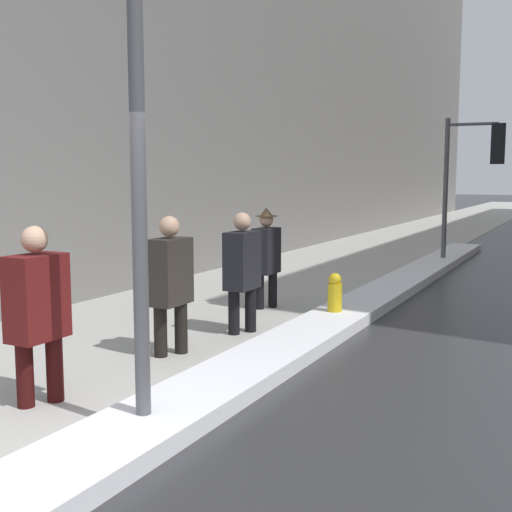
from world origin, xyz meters
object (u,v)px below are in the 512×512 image
object	(u,v)px
lamp_post	(137,112)
pedestrian_in_fedora	(266,254)
traffic_light_near	(479,160)
fire_hydrant	(335,298)
pedestrian_nearside	(242,267)
pedestrian_in_glasses	(37,307)
pedestrian_trailing	(170,279)

from	to	relation	value
lamp_post	pedestrian_in_fedora	bearing A→B (deg)	105.09
traffic_light_near	fire_hydrant	world-z (taller)	traffic_light_near
fire_hydrant	traffic_light_near	bearing A→B (deg)	83.22
pedestrian_nearside	lamp_post	bearing A→B (deg)	14.86
pedestrian_in_glasses	pedestrian_in_fedora	bearing A→B (deg)	-178.85
pedestrian_nearside	fire_hydrant	size ratio (longest dim) A/B	2.25
lamp_post	fire_hydrant	size ratio (longest dim) A/B	5.85
traffic_light_near	fire_hydrant	xyz separation A→B (m)	(-0.84, -7.02, -2.08)
fire_hydrant	pedestrian_in_glasses	bearing A→B (deg)	-105.20
lamp_post	fire_hydrant	xyz separation A→B (m)	(-0.03, 4.41, -2.16)
pedestrian_trailing	pedestrian_in_glasses	bearing A→B (deg)	-3.53
lamp_post	pedestrian_in_glasses	size ratio (longest dim) A/B	2.55
lamp_post	traffic_light_near	bearing A→B (deg)	85.95
traffic_light_near	lamp_post	bearing A→B (deg)	-98.36
pedestrian_in_fedora	pedestrian_nearside	bearing A→B (deg)	15.44
traffic_light_near	pedestrian_in_glasses	world-z (taller)	traffic_light_near
pedestrian_nearside	fire_hydrant	world-z (taller)	pedestrian_nearside
pedestrian_in_glasses	lamp_post	bearing A→B (deg)	85.74
pedestrian_in_fedora	fire_hydrant	bearing A→B (deg)	72.28
pedestrian_in_glasses	traffic_light_near	bearing A→B (deg)	169.92
pedestrian_trailing	fire_hydrant	bearing A→B (deg)	156.66
lamp_post	pedestrian_in_glasses	xyz separation A→B (m)	(-1.20, 0.09, -1.61)
pedestrian_in_glasses	pedestrian_trailing	distance (m)	1.86
pedestrian_in_glasses	fire_hydrant	distance (m)	4.51
traffic_light_near	pedestrian_nearside	size ratio (longest dim) A/B	2.14
traffic_light_near	pedestrian_in_glasses	xyz separation A→B (m)	(-2.01, -11.34, -1.54)
pedestrian_nearside	pedestrian_in_fedora	xyz separation A→B (m)	(-0.44, 1.58, -0.02)
traffic_light_near	pedestrian_trailing	world-z (taller)	traffic_light_near
pedestrian_trailing	pedestrian_in_fedora	xyz separation A→B (m)	(-0.21, 2.87, -0.03)
lamp_post	traffic_light_near	xyz separation A→B (m)	(0.81, 11.43, -0.07)
pedestrian_in_glasses	fire_hydrant	size ratio (longest dim) A/B	2.29
traffic_light_near	pedestrian_trailing	xyz separation A→B (m)	(-1.90, -9.49, -1.55)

